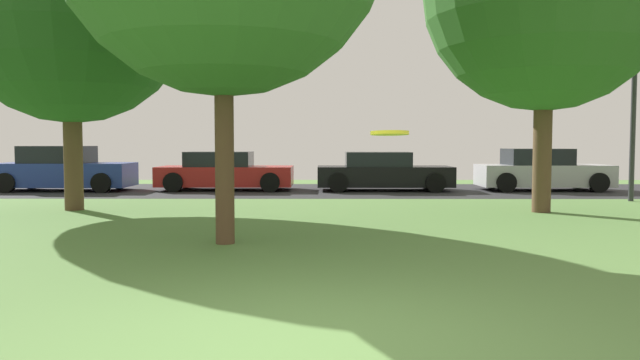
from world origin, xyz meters
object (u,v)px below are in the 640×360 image
parked_car_blue (63,170)px  street_lamp_post (633,119)px  parked_car_red (225,172)px  parked_car_silver (542,171)px  parked_car_black (383,173)px  birch_tree_lone (70,4)px  frisbee_disc (390,133)px

parked_car_blue → street_lamp_post: size_ratio=0.98×
parked_car_blue → parked_car_red: (5.34, 0.34, -0.08)m
street_lamp_post → parked_car_silver: bearing=106.2°
parked_car_red → parked_car_silver: (10.69, -0.08, 0.04)m
parked_car_blue → parked_car_black: size_ratio=0.99×
parked_car_red → parked_car_black: parked_car_red is taller
parked_car_blue → street_lamp_post: (17.15, -3.59, 1.57)m
parked_car_red → parked_car_black: size_ratio=1.00×
parked_car_red → birch_tree_lone: bearing=-112.1°
parked_car_red → street_lamp_post: size_ratio=1.00×
birch_tree_lone → frisbee_disc: (6.41, -10.28, -3.17)m
birch_tree_lone → street_lamp_post: birch_tree_lone is taller
birch_tree_lone → frisbee_disc: birch_tree_lone is taller
frisbee_disc → parked_car_black: frisbee_disc is taller
parked_car_black → parked_car_blue: bearing=-179.0°
frisbee_disc → parked_car_black: 16.53m
frisbee_disc → parked_car_silver: size_ratio=0.07×
parked_car_black → parked_car_silver: 5.35m
street_lamp_post → parked_car_black: bearing=149.8°
frisbee_disc → street_lamp_post: 14.97m
frisbee_disc → parked_car_silver: frisbee_disc is taller
birch_tree_lone → frisbee_disc: 12.52m
parked_car_red → parked_car_blue: bearing=-176.4°
parked_car_blue → parked_car_red: size_ratio=0.98×
parked_car_red → street_lamp_post: 12.55m
birch_tree_lone → parked_car_silver: bearing=25.2°
frisbee_disc → parked_car_silver: bearing=67.5°
parked_car_black → parked_car_red: bearing=178.3°
parked_car_red → street_lamp_post: bearing=-18.4°
frisbee_disc → parked_car_red: (-3.84, 16.59, -1.05)m
frisbee_disc → street_lamp_post: size_ratio=0.07×
parked_car_silver → street_lamp_post: 4.32m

